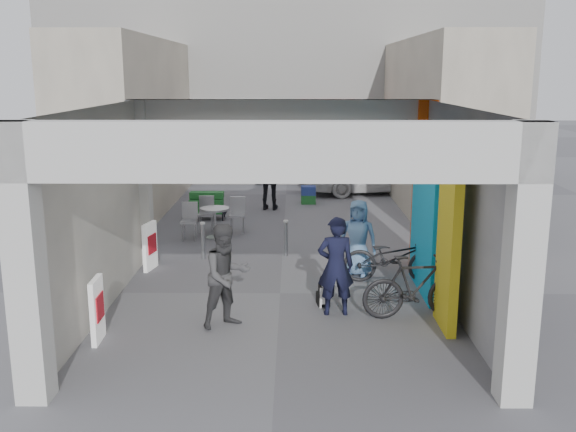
{
  "coord_description": "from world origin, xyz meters",
  "views": [
    {
      "loc": [
        0.24,
        -11.4,
        4.03
      ],
      "look_at": [
        0.14,
        1.0,
        1.26
      ],
      "focal_mm": 40.0,
      "sensor_mm": 36.0,
      "label": 1
    }
  ],
  "objects_px": {
    "man_crates": "(270,178)",
    "bicycle_rear": "(416,287)",
    "produce_stand": "(207,209)",
    "man_with_dog": "(336,266)",
    "man_back_turned": "(227,276)",
    "cafe_set": "(212,222)",
    "bicycle_front": "(393,257)",
    "man_elderly": "(358,238)",
    "white_van": "(370,171)",
    "border_collie": "(323,294)"
  },
  "relations": [
    {
      "from": "man_elderly",
      "to": "white_van",
      "type": "relative_size",
      "value": 0.35
    },
    {
      "from": "cafe_set",
      "to": "produce_stand",
      "type": "height_order",
      "value": "cafe_set"
    },
    {
      "from": "produce_stand",
      "to": "white_van",
      "type": "height_order",
      "value": "white_van"
    },
    {
      "from": "man_elderly",
      "to": "bicycle_rear",
      "type": "distance_m",
      "value": 2.45
    },
    {
      "from": "man_back_turned",
      "to": "bicycle_rear",
      "type": "relative_size",
      "value": 0.94
    },
    {
      "from": "white_van",
      "to": "bicycle_rear",
      "type": "bearing_deg",
      "value": 165.66
    },
    {
      "from": "produce_stand",
      "to": "man_elderly",
      "type": "distance_m",
      "value": 6.38
    },
    {
      "from": "man_back_turned",
      "to": "man_crates",
      "type": "distance_m",
      "value": 9.13
    },
    {
      "from": "bicycle_front",
      "to": "man_elderly",
      "type": "bearing_deg",
      "value": 59.21
    },
    {
      "from": "man_crates",
      "to": "border_collie",
      "type": "bearing_deg",
      "value": 105.46
    },
    {
      "from": "man_elderly",
      "to": "bicycle_rear",
      "type": "height_order",
      "value": "man_elderly"
    },
    {
      "from": "bicycle_front",
      "to": "bicycle_rear",
      "type": "distance_m",
      "value": 1.89
    },
    {
      "from": "cafe_set",
      "to": "man_back_turned",
      "type": "relative_size",
      "value": 0.89
    },
    {
      "from": "man_with_dog",
      "to": "bicycle_rear",
      "type": "xyz_separation_m",
      "value": [
        1.34,
        -0.16,
        -0.31
      ]
    },
    {
      "from": "man_crates",
      "to": "bicycle_rear",
      "type": "distance_m",
      "value": 9.17
    },
    {
      "from": "produce_stand",
      "to": "man_with_dog",
      "type": "bearing_deg",
      "value": -60.92
    },
    {
      "from": "cafe_set",
      "to": "bicycle_rear",
      "type": "distance_m",
      "value": 6.99
    },
    {
      "from": "man_with_dog",
      "to": "man_back_turned",
      "type": "xyz_separation_m",
      "value": [
        -1.79,
        -0.55,
        0.0
      ]
    },
    {
      "from": "man_crates",
      "to": "white_van",
      "type": "bearing_deg",
      "value": -132.88
    },
    {
      "from": "man_back_turned",
      "to": "white_van",
      "type": "relative_size",
      "value": 0.38
    },
    {
      "from": "produce_stand",
      "to": "man_crates",
      "type": "distance_m",
      "value": 2.28
    },
    {
      "from": "cafe_set",
      "to": "bicycle_front",
      "type": "bearing_deg",
      "value": -43.05
    },
    {
      "from": "man_crates",
      "to": "bicycle_rear",
      "type": "height_order",
      "value": "man_crates"
    },
    {
      "from": "man_crates",
      "to": "white_van",
      "type": "relative_size",
      "value": 0.44
    },
    {
      "from": "man_back_turned",
      "to": "man_elderly",
      "type": "xyz_separation_m",
      "value": [
        2.37,
        2.71,
        -0.07
      ]
    },
    {
      "from": "produce_stand",
      "to": "border_collie",
      "type": "relative_size",
      "value": 1.99
    },
    {
      "from": "cafe_set",
      "to": "bicycle_front",
      "type": "xyz_separation_m",
      "value": [
        4.02,
        -3.75,
        0.18
      ]
    },
    {
      "from": "border_collie",
      "to": "white_van",
      "type": "distance_m",
      "value": 11.2
    },
    {
      "from": "man_with_dog",
      "to": "white_van",
      "type": "height_order",
      "value": "man_with_dog"
    },
    {
      "from": "man_with_dog",
      "to": "man_elderly",
      "type": "bearing_deg",
      "value": -109.14
    },
    {
      "from": "man_with_dog",
      "to": "cafe_set",
      "type": "bearing_deg",
      "value": -66.91
    },
    {
      "from": "cafe_set",
      "to": "border_collie",
      "type": "distance_m",
      "value": 5.72
    },
    {
      "from": "produce_stand",
      "to": "man_with_dog",
      "type": "xyz_separation_m",
      "value": [
        3.16,
        -7.29,
        0.56
      ]
    },
    {
      "from": "white_van",
      "to": "cafe_set",
      "type": "bearing_deg",
      "value": 129.95
    },
    {
      "from": "cafe_set",
      "to": "man_elderly",
      "type": "relative_size",
      "value": 0.97
    },
    {
      "from": "border_collie",
      "to": "white_van",
      "type": "relative_size",
      "value": 0.13
    },
    {
      "from": "bicycle_front",
      "to": "white_van",
      "type": "distance_m",
      "value": 9.68
    },
    {
      "from": "man_back_turned",
      "to": "bicycle_rear",
      "type": "height_order",
      "value": "man_back_turned"
    },
    {
      "from": "produce_stand",
      "to": "bicycle_front",
      "type": "height_order",
      "value": "bicycle_front"
    },
    {
      "from": "produce_stand",
      "to": "man_with_dog",
      "type": "distance_m",
      "value": 7.97
    },
    {
      "from": "border_collie",
      "to": "man_back_turned",
      "type": "height_order",
      "value": "man_back_turned"
    },
    {
      "from": "produce_stand",
      "to": "bicycle_rear",
      "type": "height_order",
      "value": "bicycle_rear"
    },
    {
      "from": "man_with_dog",
      "to": "man_crates",
      "type": "relative_size",
      "value": 0.87
    },
    {
      "from": "white_van",
      "to": "man_elderly",
      "type": "bearing_deg",
      "value": 160.34
    },
    {
      "from": "cafe_set",
      "to": "man_with_dog",
      "type": "height_order",
      "value": "man_with_dog"
    },
    {
      "from": "man_with_dog",
      "to": "man_back_turned",
      "type": "height_order",
      "value": "man_back_turned"
    },
    {
      "from": "bicycle_rear",
      "to": "man_elderly",
      "type": "bearing_deg",
      "value": 11.89
    },
    {
      "from": "man_back_turned",
      "to": "man_elderly",
      "type": "bearing_deg",
      "value": 15.09
    },
    {
      "from": "produce_stand",
      "to": "bicycle_rear",
      "type": "bearing_deg",
      "value": -53.25
    },
    {
      "from": "man_with_dog",
      "to": "produce_stand",
      "type": "bearing_deg",
      "value": -70.45
    }
  ]
}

